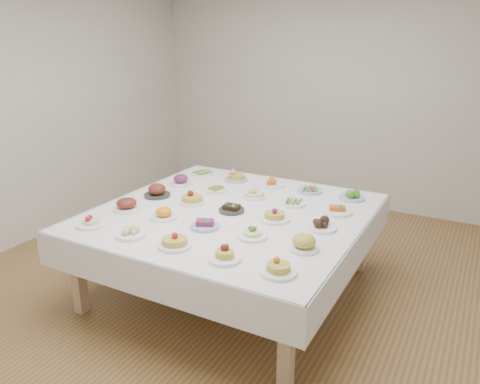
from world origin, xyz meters
The scene contains 27 objects.
room_envelope centered at (0.00, 0.00, 1.83)m, with size 5.02×5.02×2.81m.
display_table centered at (0.01, -0.21, 0.68)m, with size 2.21×2.21×0.75m.
dish_0 centered at (-0.80, -1.02, 0.81)m, with size 0.23×0.23×0.12m.
dish_1 centered at (-0.40, -1.03, 0.79)m, with size 0.23×0.23×0.09m.
dish_2 centered at (0.01, -1.02, 0.82)m, with size 0.24×0.24×0.15m.
dish_3 centered at (0.42, -1.03, 0.80)m, with size 0.22×0.22×0.12m.
dish_4 centered at (0.82, -1.03, 0.81)m, with size 0.24×0.24×0.13m.
dish_5 centered at (-0.80, -0.61, 0.81)m, with size 0.23×0.23×0.13m.
dish_6 centered at (-0.39, -0.62, 0.80)m, with size 0.21×0.21×0.11m.
dish_7 centered at (0.01, -0.63, 0.78)m, with size 0.23×0.23×0.09m.
dish_8 centered at (0.42, -0.61, 0.79)m, with size 0.22×0.22×0.10m.
dish_9 centered at (0.83, -0.63, 0.81)m, with size 0.21×0.21×0.13m.
dish_10 centered at (-0.79, -0.20, 0.81)m, with size 0.24×0.24×0.13m.
dish_11 centered at (-0.40, -0.20, 0.82)m, with size 0.24×0.23×0.15m.
dish_12 centered at (0.02, -0.22, 0.79)m, with size 0.22×0.22×0.09m.
dish_13 centered at (0.42, -0.22, 0.82)m, with size 0.25×0.25×0.14m.
dish_14 centered at (0.82, -0.21, 0.80)m, with size 0.24×0.24×0.11m.
dish_15 centered at (-0.80, 0.20, 0.80)m, with size 0.23×0.23×0.12m.
dish_16 centered at (-0.38, 0.19, 0.77)m, with size 0.22×0.22×0.05m.
dish_17 centered at (0.02, 0.20, 0.81)m, with size 0.21×0.21×0.12m.
dish_18 centered at (0.41, 0.20, 0.77)m, with size 0.23×0.23×0.05m.
dish_19 centered at (0.82, 0.18, 0.79)m, with size 0.25×0.25×0.09m.
dish_20 centered at (-0.80, 0.59, 0.77)m, with size 0.21×0.21×0.05m.
dish_21 centered at (-0.38, 0.59, 0.82)m, with size 0.23×0.23×0.15m.
dish_22 centered at (0.02, 0.59, 0.79)m, with size 0.24×0.24×0.09m.
dish_23 centered at (0.42, 0.60, 0.77)m, with size 0.23×0.23×0.05m.
dish_24 centered at (0.83, 0.59, 0.80)m, with size 0.23×0.23×0.10m.
Camera 1 is at (1.87, -3.47, 2.19)m, focal length 35.00 mm.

